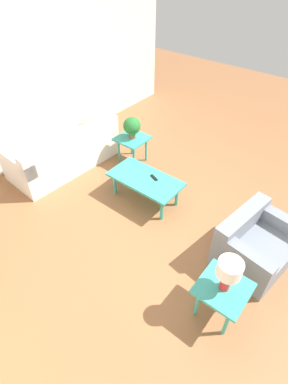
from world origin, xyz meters
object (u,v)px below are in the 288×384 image
side_table_plant (132,141)px  armchair (255,244)px  side_table_lamp (222,291)px  sofa (65,153)px  table_lamp (229,271)px  potted_plant (132,126)px  coffee_table (145,180)px

side_table_plant → armchair: bearing=165.0°
side_table_lamp → sofa: bearing=-12.7°
side_table_plant → table_lamp: bearing=148.0°
armchair → table_lamp: 1.11m
side_table_lamp → potted_plant: size_ratio=1.35×
sofa → coffee_table: bearing=99.7°
side_table_plant → table_lamp: 3.24m
side_table_plant → coffee_table: bearing=141.0°
sofa → potted_plant: potted_plant is taller
armchair → side_table_plant: 2.82m
coffee_table → potted_plant: bearing=-39.0°
table_lamp → side_table_plant: bearing=-32.0°
sofa → potted_plant: size_ratio=5.12×
sofa → potted_plant: (-0.85, -0.90, 0.45)m
coffee_table → side_table_lamp: bearing=151.7°
side_table_plant → potted_plant: bearing=-45.0°
side_table_lamp → table_lamp: 0.38m
sofa → table_lamp: bearing=80.4°
armchair → potted_plant: size_ratio=2.75×
armchair → potted_plant: bearing=83.5°
coffee_table → table_lamp: (-1.87, 1.01, 0.42)m
coffee_table → potted_plant: 1.16m
coffee_table → table_lamp: size_ratio=2.70×
armchair → potted_plant: 2.85m
sofa → armchair: size_ratio=1.86×
armchair → potted_plant: (2.72, -0.73, 0.47)m
armchair → side_table_lamp: (-0.01, 0.98, 0.16)m
coffee_table → side_table_lamp: size_ratio=2.18×
coffee_table → side_table_plant: side_table_plant is taller
sofa → side_table_lamp: 3.67m
coffee_table → table_lamp: table_lamp is taller
side_table_plant → potted_plant: size_ratio=1.35×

